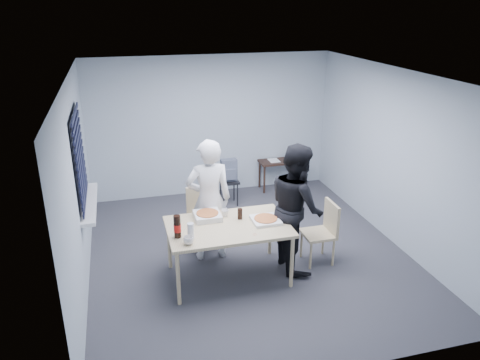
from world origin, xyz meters
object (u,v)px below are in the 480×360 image
object	(u,v)px
person_white	(209,200)
backpack	(229,170)
person_black	(296,207)
chair_right	(324,228)
chair_far	(202,212)
soda_bottle	(177,227)
mug_a	(188,240)
stool	(229,186)
mug_b	(225,213)
dining_table	(228,229)
side_table	(281,164)

from	to	relation	value
person_white	backpack	world-z (taller)	person_white
person_black	backpack	world-z (taller)	person_black
chair_right	chair_far	bearing A→B (deg)	148.47
person_white	soda_bottle	size ratio (longest dim) A/B	6.09
chair_right	mug_a	xyz separation A→B (m)	(-1.97, -0.41, 0.30)
stool	mug_b	size ratio (longest dim) A/B	4.62
dining_table	mug_b	distance (m)	0.30
chair_far	mug_b	distance (m)	0.82
stool	backpack	bearing A→B (deg)	-90.00
person_white	mug_a	size ratio (longest dim) A/B	14.39
chair_far	mug_a	size ratio (longest dim) A/B	7.24
side_table	mug_a	world-z (taller)	mug_a
chair_right	mug_b	xyz separation A→B (m)	(-1.37, 0.22, 0.30)
side_table	soda_bottle	bearing A→B (deg)	-129.38
stool	chair_right	bearing A→B (deg)	-70.29
backpack	mug_a	size ratio (longest dim) A/B	3.24
person_white	person_black	world-z (taller)	same
person_black	side_table	world-z (taller)	person_black
person_black	mug_b	world-z (taller)	person_black
side_table	stool	world-z (taller)	side_table
chair_right	person_black	size ratio (longest dim) A/B	0.50
person_black	backpack	distance (m)	2.29
chair_far	soda_bottle	xyz separation A→B (m)	(-0.51, -1.17, 0.40)
person_white	backpack	distance (m)	1.88
dining_table	side_table	size ratio (longest dim) A/B	1.81
dining_table	chair_right	world-z (taller)	chair_right
chair_right	backpack	distance (m)	2.40
mug_a	mug_b	xyz separation A→B (m)	(0.60, 0.64, -0.00)
side_table	backpack	size ratio (longest dim) A/B	2.18
person_white	mug_a	xyz separation A→B (m)	(-0.45, -0.94, -0.07)
mug_b	dining_table	bearing A→B (deg)	-95.58
chair_right	stool	size ratio (longest dim) A/B	1.93
person_black	side_table	distance (m)	2.88
soda_bottle	dining_table	bearing A→B (deg)	12.51
person_white	side_table	bearing A→B (deg)	-130.32
mug_a	stool	bearing A→B (deg)	66.71
dining_table	chair_right	bearing A→B (deg)	2.46
side_table	mug_a	distance (m)	3.94
backpack	mug_a	xyz separation A→B (m)	(-1.15, -2.67, 0.16)
person_white	person_black	xyz separation A→B (m)	(1.09, -0.52, 0.00)
person_white	soda_bottle	world-z (taller)	person_white
chair_far	backpack	bearing A→B (deg)	60.19
backpack	mug_a	bearing A→B (deg)	-123.92
dining_table	soda_bottle	world-z (taller)	soda_bottle
chair_right	mug_b	bearing A→B (deg)	170.80
backpack	person_white	bearing A→B (deg)	-122.89
side_table	stool	distance (m)	1.28
soda_bottle	side_table	bearing A→B (deg)	50.62
mug_a	soda_bottle	bearing A→B (deg)	115.97
person_white	stool	size ratio (longest dim) A/B	3.83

